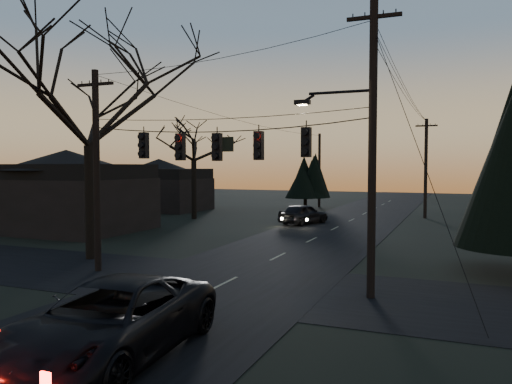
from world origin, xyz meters
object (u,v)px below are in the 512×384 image
at_px(utility_pole_far_r, 425,218).
at_px(bare_tree_left, 88,99).
at_px(utility_pole_left, 98,271).
at_px(sedan_oncoming_a, 303,214).
at_px(utility_pole_far_l, 319,207).
at_px(utility_pole_right, 371,298).
at_px(suv_near, 111,321).

xyz_separation_m(utility_pole_far_r, bare_tree_left, (-13.71, -25.91, 7.64)).
xyz_separation_m(utility_pole_left, bare_tree_left, (-2.21, 2.09, 7.64)).
bearing_deg(sedan_oncoming_a, utility_pole_left, 101.17).
bearing_deg(utility_pole_left, sedan_oncoming_a, 81.03).
distance_m(utility_pole_left, sedan_oncoming_a, 20.06).
height_order(utility_pole_far_r, sedan_oncoming_a, utility_pole_far_r).
bearing_deg(utility_pole_far_l, utility_pole_far_r, -34.82).
xyz_separation_m(bare_tree_left, sedan_oncoming_a, (5.34, 17.70, -6.86)).
distance_m(utility_pole_far_r, sedan_oncoming_a, 11.75).
height_order(utility_pole_right, sedan_oncoming_a, utility_pole_right).
bearing_deg(utility_pole_right, utility_pole_far_l, 107.72).
bearing_deg(utility_pole_far_r, utility_pole_right, -90.00).
bearing_deg(utility_pole_far_r, sedan_oncoming_a, -135.60).
bearing_deg(utility_pole_far_r, utility_pole_far_l, 145.18).
distance_m(utility_pole_far_r, bare_tree_left, 30.29).
height_order(utility_pole_left, sedan_oncoming_a, utility_pole_left).
height_order(utility_pole_far_l, suv_near, utility_pole_far_l).
bearing_deg(suv_near, bare_tree_left, 128.76).
relative_size(utility_pole_far_l, bare_tree_left, 0.73).
relative_size(utility_pole_left, bare_tree_left, 0.77).
bearing_deg(sedan_oncoming_a, utility_pole_far_r, -115.47).
height_order(utility_pole_right, utility_pole_far_l, utility_pole_right).
bearing_deg(sedan_oncoming_a, bare_tree_left, 93.36).
bearing_deg(suv_near, utility_pole_right, 54.65).
relative_size(utility_pole_far_l, suv_near, 1.26).
relative_size(utility_pole_far_r, bare_tree_left, 0.77).
height_order(utility_pole_left, suv_near, utility_pole_left).
relative_size(utility_pole_right, sedan_oncoming_a, 2.19).
distance_m(bare_tree_left, sedan_oncoming_a, 19.72).
height_order(bare_tree_left, suv_near, bare_tree_left).
xyz_separation_m(utility_pole_far_l, sedan_oncoming_a, (3.12, -16.20, 0.78)).
bearing_deg(bare_tree_left, utility_pole_left, -43.39).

